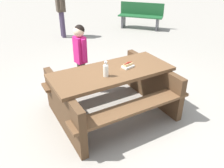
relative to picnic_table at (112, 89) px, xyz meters
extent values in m
plane|color=gray|center=(0.00, 0.00, -0.44)|extent=(30.00, 30.00, 0.00)
cube|color=brown|center=(0.00, 0.00, 0.28)|extent=(1.81, 0.79, 0.05)
cube|color=brown|center=(-0.01, 0.56, -0.01)|extent=(1.80, 0.31, 0.04)
cube|color=brown|center=(0.01, -0.56, -0.01)|extent=(1.80, 0.31, 0.04)
cube|color=#4D3520|center=(0.78, 0.01, -0.09)|extent=(0.12, 1.40, 0.70)
cube|color=#4D3520|center=(-0.78, -0.01, -0.09)|extent=(0.12, 1.40, 0.70)
cylinder|color=silver|center=(-0.16, -0.12, 0.39)|extent=(0.07, 0.07, 0.17)
cone|color=silver|center=(-0.16, -0.12, 0.49)|extent=(0.07, 0.07, 0.04)
cylinder|color=silver|center=(-0.16, -0.12, 0.52)|extent=(0.04, 0.04, 0.02)
cube|color=white|center=(0.26, -0.02, 0.32)|extent=(0.20, 0.15, 0.03)
cube|color=#D8B272|center=(0.26, -0.02, 0.35)|extent=(0.16, 0.09, 0.04)
cylinder|color=maroon|center=(0.26, -0.02, 0.37)|extent=(0.14, 0.06, 0.03)
ellipsoid|color=maroon|center=(0.26, -0.02, 0.38)|extent=(0.07, 0.04, 0.01)
cylinder|color=brown|center=(-0.12, 0.87, -0.17)|extent=(0.09, 0.09, 0.55)
cylinder|color=brown|center=(-0.14, 0.99, -0.17)|extent=(0.09, 0.09, 0.55)
cube|color=#D11E72|center=(-0.13, 0.93, 0.34)|extent=(0.20, 0.21, 0.47)
cylinder|color=#D11E72|center=(-0.10, 0.81, 0.37)|extent=(0.07, 0.07, 0.40)
cylinder|color=#D11E72|center=(-0.15, 1.04, 0.37)|extent=(0.07, 0.07, 0.40)
sphere|color=beige|center=(-0.13, 0.93, 0.67)|extent=(0.18, 0.18, 0.18)
sphere|color=black|center=(-0.11, 0.93, 0.69)|extent=(0.18, 0.18, 0.18)
cube|color=#1E592D|center=(3.25, 3.90, -0.01)|extent=(1.31, 1.38, 0.04)
cube|color=#1E592D|center=(3.38, 4.03, 0.21)|extent=(1.04, 1.13, 0.40)
cube|color=#4C4C51|center=(2.84, 4.35, -0.24)|extent=(0.31, 0.29, 0.41)
cube|color=#4C4C51|center=(3.65, 3.46, -0.24)|extent=(0.31, 0.29, 0.41)
cylinder|color=#3F334C|center=(0.60, 4.21, -0.06)|extent=(0.12, 0.12, 0.77)
cylinder|color=#3F334C|center=(0.62, 4.38, -0.06)|extent=(0.12, 0.12, 0.77)
cube|color=#4C3F33|center=(0.61, 4.29, 0.65)|extent=(0.26, 0.28, 0.65)
cylinder|color=#4C3F33|center=(0.60, 4.13, 0.68)|extent=(0.10, 0.10, 0.55)
camera|label=1|loc=(-1.47, -2.68, 1.77)|focal=37.13mm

